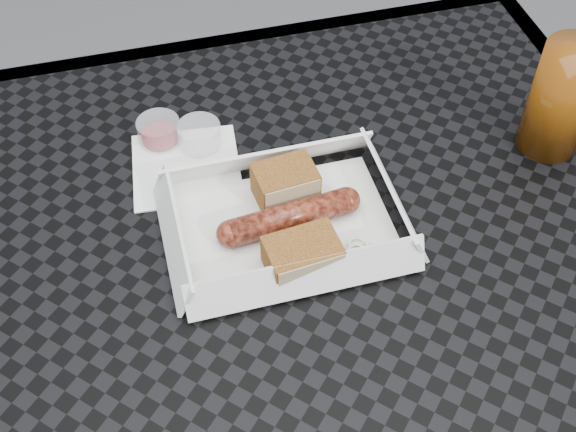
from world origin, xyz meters
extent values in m
cube|color=black|center=(0.00, 0.00, 0.74)|extent=(0.80, 0.80, 0.01)
cube|color=black|center=(0.00, 0.39, 0.73)|extent=(0.80, 0.03, 0.03)
cylinder|color=black|center=(-0.35, 0.35, 0.36)|extent=(0.03, 0.03, 0.73)
cylinder|color=black|center=(0.35, 0.35, 0.36)|extent=(0.03, 0.03, 0.73)
cube|color=white|center=(-0.03, 0.05, 0.75)|extent=(0.22, 0.15, 0.00)
cylinder|color=maroon|center=(-0.02, 0.05, 0.76)|extent=(0.13, 0.04, 0.03)
sphere|color=maroon|center=(0.04, 0.05, 0.76)|extent=(0.03, 0.03, 0.03)
sphere|color=maroon|center=(-0.09, 0.04, 0.76)|extent=(0.03, 0.03, 0.03)
cube|color=brown|center=(-0.02, 0.09, 0.77)|extent=(0.07, 0.05, 0.04)
cube|color=brown|center=(-0.02, -0.01, 0.77)|extent=(0.08, 0.05, 0.04)
cylinder|color=#FE590B|center=(0.04, 0.00, 0.75)|extent=(0.02, 0.02, 0.00)
torus|color=white|center=(0.04, -0.01, 0.75)|extent=(0.02, 0.02, 0.00)
cube|color=#B2D17F|center=(0.05, 0.00, 0.75)|extent=(0.02, 0.02, 0.00)
cube|color=white|center=(-0.11, 0.16, 0.75)|extent=(0.13, 0.13, 0.00)
cylinder|color=maroon|center=(-0.14, 0.21, 0.76)|extent=(0.05, 0.05, 0.03)
cylinder|color=silver|center=(-0.09, 0.20, 0.76)|extent=(0.05, 0.05, 0.03)
cylinder|color=#643108|center=(0.30, 0.10, 0.81)|extent=(0.07, 0.07, 0.13)
camera|label=1|loc=(-0.15, -0.42, 1.34)|focal=45.00mm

